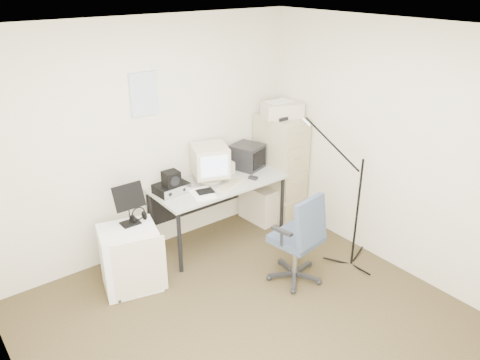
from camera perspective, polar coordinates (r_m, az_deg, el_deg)
floor at (r=4.31m, az=1.97°, el=-17.78°), size 3.60×3.60×0.01m
ceiling at (r=3.23m, az=2.63°, el=17.42°), size 3.60×3.60×0.01m
wall_back at (r=5.00m, az=-11.03°, el=4.74°), size 3.60×0.02×2.50m
wall_left at (r=2.96m, az=-26.41°, el=-12.14°), size 0.02×3.60×2.50m
wall_right at (r=4.86m, az=18.89°, el=3.26°), size 0.02×3.60×2.50m
wall_calendar at (r=4.84m, az=-11.64°, el=10.23°), size 0.30×0.02×0.44m
filing_cabinet at (r=5.81m, az=4.89°, el=1.54°), size 0.40×0.60×1.30m
printer at (r=5.57m, az=5.15°, el=8.55°), size 0.52×0.44×0.17m
desk at (r=5.37m, az=-2.57°, el=-3.74°), size 1.50×0.70×0.73m
crt_monitor at (r=5.16m, az=-3.68°, el=2.03°), size 0.48×0.50×0.41m
crt_tv at (r=5.53m, az=0.91°, el=2.90°), size 0.40×0.41×0.28m
desk_speaker at (r=5.40m, az=-1.15°, el=1.53°), size 0.08×0.08×0.14m
keyboard at (r=5.09m, az=-1.18°, el=-0.66°), size 0.42×0.30×0.02m
mouse at (r=5.26m, az=1.61°, el=0.27°), size 0.09×0.11×0.03m
radio_receiver at (r=4.99m, az=-8.39°, el=-0.96°), size 0.36×0.27×0.10m
radio_speaker at (r=4.89m, az=-8.39°, el=0.17°), size 0.16×0.15×0.16m
papers at (r=4.92m, az=-4.65°, el=-1.65°), size 0.28×0.34×0.02m
pc_tower at (r=5.82m, az=2.19°, el=-2.89°), size 0.25×0.50×0.46m
office_chair at (r=4.66m, az=6.89°, el=-6.84°), size 0.64×0.64×0.98m
side_cart at (r=4.72m, az=-13.26°, el=-9.26°), size 0.62×0.54×0.66m
music_stand at (r=4.53m, az=-13.46°, el=-2.85°), size 0.33×0.25×0.43m
headphones at (r=4.64m, az=-12.25°, el=-4.35°), size 0.20×0.20×0.03m
mic_stand at (r=4.86m, az=14.29°, el=-2.08°), size 0.03×0.03×1.58m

